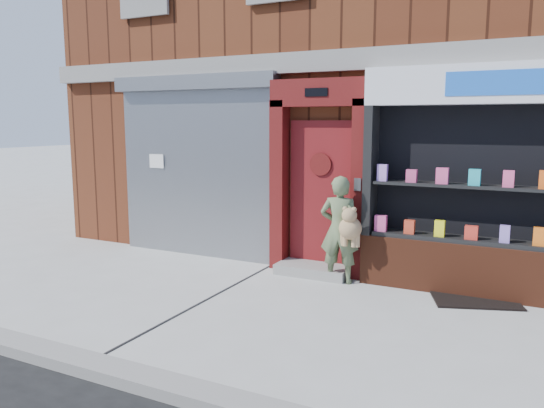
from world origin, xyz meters
The scene contains 8 objects.
ground centered at (0.00, 0.00, 0.00)m, with size 80.00×80.00×0.00m, color #9E9E99.
curb centered at (0.00, -2.15, 0.06)m, with size 60.00×0.30×0.12m, color gray.
building centered at (0.00, 5.99, 4.00)m, with size 12.00×8.16×8.00m.
shutter_bay centered at (-3.00, 1.93, 1.72)m, with size 3.10×0.30×3.04m.
red_door_bay centered at (-0.75, 1.86, 1.46)m, with size 1.52×0.58×2.90m.
pharmacy_bay centered at (1.75, 1.81, 1.37)m, with size 3.50×0.41×3.00m.
woman centered at (-0.26, 1.50, 0.78)m, with size 0.65×0.49×1.54m.
doormat centered at (1.55, 1.55, 0.01)m, with size 1.05×0.73×0.03m, color black.
Camera 1 is at (2.16, -5.50, 2.28)m, focal length 35.00 mm.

